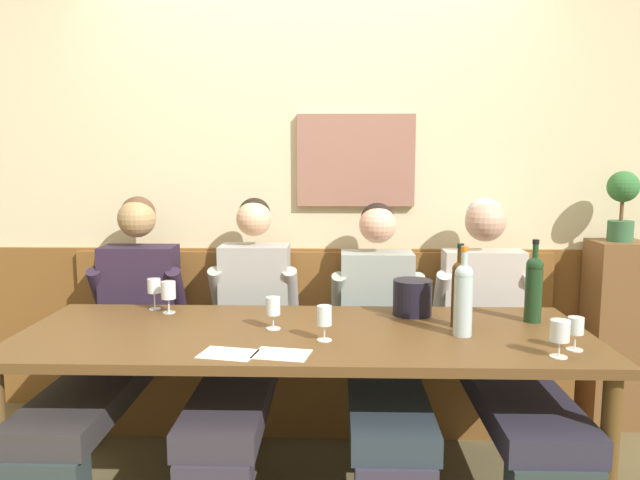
{
  "coord_description": "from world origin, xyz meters",
  "views": [
    {
      "loc": [
        0.14,
        -2.48,
        1.48
      ],
      "look_at": [
        0.06,
        0.43,
        1.09
      ],
      "focal_mm": 34.4,
      "sensor_mm": 36.0,
      "label": 1
    }
  ],
  "objects_px": {
    "wall_bench": "(312,373)",
    "wine_bottle_amber_mid": "(534,287)",
    "person_center_left_seat": "(245,336)",
    "wine_glass_left_end": "(324,318)",
    "person_center_right_seat": "(501,340)",
    "wine_glass_mid_left": "(154,287)",
    "potted_plant": "(622,200)",
    "wine_glass_near_bucket": "(273,307)",
    "person_right_seat": "(381,339)",
    "wine_glass_right_end": "(576,328)",
    "wine_bottle_green_tall": "(463,297)",
    "wine_bottle_clear_water": "(459,291)",
    "person_left_seat": "(116,335)",
    "ice_bucket": "(412,297)",
    "dining_table": "(304,347)",
    "wine_glass_center_front": "(168,292)",
    "wine_glass_center_rear": "(560,333)"
  },
  "relations": [
    {
      "from": "wall_bench",
      "to": "wine_bottle_amber_mid",
      "type": "xyz_separation_m",
      "value": [
        1.03,
        -0.56,
        0.62
      ]
    },
    {
      "from": "person_center_left_seat",
      "to": "wine_glass_left_end",
      "type": "distance_m",
      "value": 0.66
    },
    {
      "from": "wall_bench",
      "to": "person_center_right_seat",
      "type": "relative_size",
      "value": 2.01
    },
    {
      "from": "wall_bench",
      "to": "person_center_right_seat",
      "type": "bearing_deg",
      "value": -24.3
    },
    {
      "from": "wall_bench",
      "to": "wine_glass_mid_left",
      "type": "xyz_separation_m",
      "value": [
        -0.76,
        -0.38,
        0.57
      ]
    },
    {
      "from": "potted_plant",
      "to": "person_center_right_seat",
      "type": "bearing_deg",
      "value": -148.46
    },
    {
      "from": "person_center_left_seat",
      "to": "wine_glass_near_bucket",
      "type": "distance_m",
      "value": 0.43
    },
    {
      "from": "person_right_seat",
      "to": "wine_glass_right_end",
      "type": "height_order",
      "value": "person_right_seat"
    },
    {
      "from": "wine_bottle_green_tall",
      "to": "wine_glass_right_end",
      "type": "xyz_separation_m",
      "value": [
        0.4,
        -0.19,
        -0.08
      ]
    },
    {
      "from": "wine_bottle_amber_mid",
      "to": "wine_bottle_clear_water",
      "type": "xyz_separation_m",
      "value": [
        -0.35,
        -0.09,
        -0.0
      ]
    },
    {
      "from": "person_left_seat",
      "to": "person_right_seat",
      "type": "xyz_separation_m",
      "value": [
        1.31,
        0.01,
        -0.01
      ]
    },
    {
      "from": "wine_bottle_green_tall",
      "to": "wine_glass_right_end",
      "type": "height_order",
      "value": "wine_bottle_green_tall"
    },
    {
      "from": "person_center_right_seat",
      "to": "wine_glass_left_end",
      "type": "height_order",
      "value": "person_center_right_seat"
    },
    {
      "from": "ice_bucket",
      "to": "wine_bottle_green_tall",
      "type": "xyz_separation_m",
      "value": [
        0.17,
        -0.34,
        0.08
      ]
    },
    {
      "from": "person_right_seat",
      "to": "ice_bucket",
      "type": "relative_size",
      "value": 7.4
    },
    {
      "from": "dining_table",
      "to": "person_left_seat",
      "type": "distance_m",
      "value": 1.01
    },
    {
      "from": "wall_bench",
      "to": "wine_glass_center_front",
      "type": "relative_size",
      "value": 17.88
    },
    {
      "from": "ice_bucket",
      "to": "wine_bottle_green_tall",
      "type": "bearing_deg",
      "value": -63.37
    },
    {
      "from": "wall_bench",
      "to": "wine_bottle_green_tall",
      "type": "height_order",
      "value": "wine_bottle_green_tall"
    },
    {
      "from": "dining_table",
      "to": "wine_glass_center_front",
      "type": "distance_m",
      "value": 0.75
    },
    {
      "from": "wine_bottle_amber_mid",
      "to": "wine_glass_mid_left",
      "type": "relative_size",
      "value": 2.48
    },
    {
      "from": "person_right_seat",
      "to": "wine_bottle_amber_mid",
      "type": "relative_size",
      "value": 3.61
    },
    {
      "from": "wine_glass_mid_left",
      "to": "wine_bottle_amber_mid",
      "type": "bearing_deg",
      "value": -5.72
    },
    {
      "from": "person_left_seat",
      "to": "person_center_left_seat",
      "type": "xyz_separation_m",
      "value": [
        0.64,
        0.01,
        0.0
      ]
    },
    {
      "from": "wine_bottle_green_tall",
      "to": "wine_glass_mid_left",
      "type": "bearing_deg",
      "value": 164.03
    },
    {
      "from": "wine_bottle_clear_water",
      "to": "wine_glass_left_end",
      "type": "relative_size",
      "value": 2.55
    },
    {
      "from": "person_center_left_seat",
      "to": "potted_plant",
      "type": "relative_size",
      "value": 3.6
    },
    {
      "from": "person_center_right_seat",
      "to": "wine_bottle_amber_mid",
      "type": "xyz_separation_m",
      "value": [
        0.1,
        -0.14,
        0.29
      ]
    },
    {
      "from": "wall_bench",
      "to": "ice_bucket",
      "type": "xyz_separation_m",
      "value": [
        0.5,
        -0.45,
        0.54
      ]
    },
    {
      "from": "person_left_seat",
      "to": "wine_glass_mid_left",
      "type": "xyz_separation_m",
      "value": [
        0.19,
        0.03,
        0.24
      ]
    },
    {
      "from": "ice_bucket",
      "to": "wine_bottle_clear_water",
      "type": "relative_size",
      "value": 0.5
    },
    {
      "from": "wine_bottle_clear_water",
      "to": "wall_bench",
      "type": "bearing_deg",
      "value": 136.17
    },
    {
      "from": "person_center_left_seat",
      "to": "person_right_seat",
      "type": "xyz_separation_m",
      "value": [
        0.67,
        -0.0,
        -0.01
      ]
    },
    {
      "from": "wine_bottle_green_tall",
      "to": "wine_glass_center_front",
      "type": "bearing_deg",
      "value": 165.75
    },
    {
      "from": "wall_bench",
      "to": "wine_glass_near_bucket",
      "type": "height_order",
      "value": "wall_bench"
    },
    {
      "from": "wine_bottle_clear_water",
      "to": "wine_glass_right_end",
      "type": "height_order",
      "value": "wine_bottle_clear_water"
    },
    {
      "from": "wine_bottle_amber_mid",
      "to": "wine_bottle_clear_water",
      "type": "height_order",
      "value": "wine_bottle_amber_mid"
    },
    {
      "from": "wine_bottle_amber_mid",
      "to": "person_center_right_seat",
      "type": "bearing_deg",
      "value": 125.88
    },
    {
      "from": "wall_bench",
      "to": "wine_glass_center_rear",
      "type": "xyz_separation_m",
      "value": [
        0.97,
        -1.06,
        0.55
      ]
    },
    {
      "from": "dining_table",
      "to": "wine_glass_right_end",
      "type": "xyz_separation_m",
      "value": [
        1.07,
        -0.23,
        0.16
      ]
    },
    {
      "from": "wine_glass_center_front",
      "to": "wine_glass_left_end",
      "type": "xyz_separation_m",
      "value": [
        0.76,
        -0.43,
        -0.01
      ]
    },
    {
      "from": "wine_glass_mid_left",
      "to": "wine_glass_near_bucket",
      "type": "height_order",
      "value": "wine_glass_mid_left"
    },
    {
      "from": "wine_glass_center_front",
      "to": "wine_glass_near_bucket",
      "type": "xyz_separation_m",
      "value": [
        0.53,
        -0.27,
        -0.01
      ]
    },
    {
      "from": "person_right_seat",
      "to": "wine_glass_left_end",
      "type": "distance_m",
      "value": 0.59
    },
    {
      "from": "dining_table",
      "to": "person_center_right_seat",
      "type": "bearing_deg",
      "value": 19.01
    },
    {
      "from": "wine_bottle_amber_mid",
      "to": "wine_glass_center_rear",
      "type": "xyz_separation_m",
      "value": [
        -0.06,
        -0.5,
        -0.07
      ]
    },
    {
      "from": "wine_glass_center_rear",
      "to": "person_center_left_seat",
      "type": "bearing_deg",
      "value": 152.56
    },
    {
      "from": "ice_bucket",
      "to": "wine_glass_near_bucket",
      "type": "xyz_separation_m",
      "value": [
        -0.64,
        -0.26,
        0.01
      ]
    },
    {
      "from": "ice_bucket",
      "to": "wine_glass_center_rear",
      "type": "xyz_separation_m",
      "value": [
        0.47,
        -0.61,
        0.01
      ]
    },
    {
      "from": "ice_bucket",
      "to": "wine_glass_mid_left",
      "type": "xyz_separation_m",
      "value": [
        -1.26,
        0.07,
        0.03
      ]
    }
  ]
}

